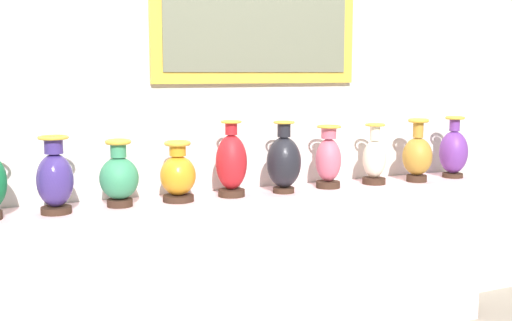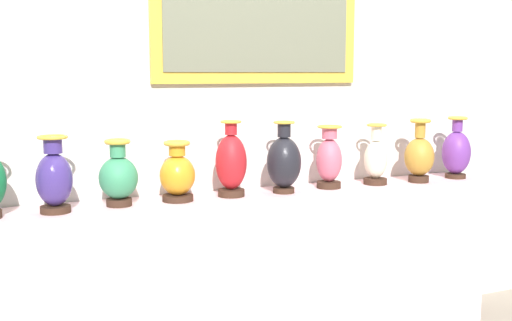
% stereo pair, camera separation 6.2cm
% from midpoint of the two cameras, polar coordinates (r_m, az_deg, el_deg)
% --- Properties ---
extents(display_shelf, '(2.86, 0.34, 0.87)m').
position_cam_midpoint_polar(display_shelf, '(3.49, -0.51, -9.99)').
color(display_shelf, beige).
rests_on(display_shelf, ground_plane).
extents(back_wall, '(4.22, 0.14, 3.11)m').
position_cam_midpoint_polar(back_wall, '(3.54, -2.10, 8.68)').
color(back_wall, silver).
rests_on(back_wall, ground_plane).
extents(vase_indigo, '(0.16, 0.16, 0.35)m').
position_cam_midpoint_polar(vase_indigo, '(3.04, -17.96, -1.55)').
color(vase_indigo, '#382319').
rests_on(vase_indigo, display_shelf).
extents(vase_jade, '(0.19, 0.19, 0.32)m').
position_cam_midpoint_polar(vase_jade, '(3.12, -12.61, -1.43)').
color(vase_jade, '#382319').
rests_on(vase_jade, display_shelf).
extents(vase_amber, '(0.18, 0.18, 0.30)m').
position_cam_midpoint_polar(vase_amber, '(3.19, -7.49, -1.25)').
color(vase_amber, '#382319').
rests_on(vase_amber, display_shelf).
extents(vase_crimson, '(0.16, 0.16, 0.39)m').
position_cam_midpoint_polar(vase_crimson, '(3.29, -2.73, -0.23)').
color(vase_crimson, '#382319').
rests_on(vase_crimson, display_shelf).
extents(vase_onyx, '(0.18, 0.18, 0.38)m').
position_cam_midpoint_polar(vase_onyx, '(3.39, 1.96, -0.09)').
color(vase_onyx, '#382319').
rests_on(vase_onyx, display_shelf).
extents(vase_rose, '(0.14, 0.14, 0.35)m').
position_cam_midpoint_polar(vase_rose, '(3.56, 5.94, 0.12)').
color(vase_rose, '#382319').
rests_on(vase_rose, display_shelf).
extents(vase_ivory, '(0.13, 0.13, 0.35)m').
position_cam_midpoint_polar(vase_ivory, '(3.72, 9.99, 0.13)').
color(vase_ivory, '#382319').
rests_on(vase_ivory, display_shelf).
extents(vase_ochre, '(0.17, 0.17, 0.37)m').
position_cam_midpoint_polar(vase_ochre, '(3.85, 13.68, 0.47)').
color(vase_ochre, '#382319').
rests_on(vase_ochre, display_shelf).
extents(vase_violet, '(0.17, 0.17, 0.37)m').
position_cam_midpoint_polar(vase_violet, '(4.06, 16.70, 0.79)').
color(vase_violet, '#382319').
rests_on(vase_violet, display_shelf).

